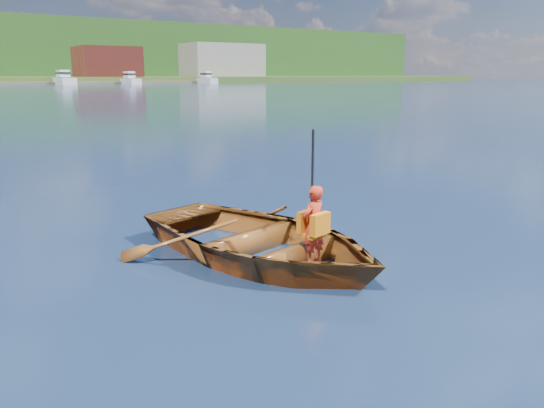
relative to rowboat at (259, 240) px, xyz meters
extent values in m
plane|color=#0F2142|center=(-0.92, -0.45, -0.29)|extent=(600.00, 600.00, 0.00)
imported|color=brown|center=(0.00, 0.00, 0.00)|extent=(4.04, 4.91, 0.89)
imported|color=red|center=(0.37, -0.83, 0.37)|extent=(0.46, 0.36, 1.12)
cube|color=orange|center=(0.40, -0.95, 0.41)|extent=(0.35, 0.18, 0.30)
cube|color=orange|center=(0.34, -0.72, 0.41)|extent=(0.35, 0.16, 0.30)
cube|color=orange|center=(0.37, -0.83, 0.23)|extent=(0.35, 0.29, 0.05)
cylinder|color=black|center=(0.48, -0.65, 0.73)|extent=(0.04, 0.04, 1.85)
cube|color=brown|center=(44.08, 164.55, 6.21)|extent=(18.00, 16.00, 9.00)
cube|color=gray|center=(84.08, 164.55, 7.21)|extent=(26.00, 16.00, 11.00)
cube|color=silver|center=(26.47, 142.55, 0.53)|extent=(3.52, 12.59, 2.06)
cube|color=silver|center=(26.47, 143.81, 2.66)|extent=(2.47, 5.66, 1.80)
cube|color=black|center=(26.47, 143.81, 2.76)|extent=(2.54, 5.92, 0.50)
cube|color=silver|center=(44.04, 142.55, 0.41)|extent=(2.87, 10.27, 1.75)
cube|color=silver|center=(44.04, 143.58, 2.36)|extent=(2.01, 4.62, 1.80)
cube|color=black|center=(44.04, 143.58, 2.46)|extent=(2.07, 4.82, 0.50)
cube|color=silver|center=(67.64, 142.55, 0.45)|extent=(2.58, 9.20, 1.85)
cube|color=silver|center=(67.64, 143.47, 2.46)|extent=(1.80, 4.14, 1.80)
cube|color=black|center=(67.64, 143.47, 2.56)|extent=(1.85, 4.32, 0.50)
cylinder|color=#382314|center=(96.10, 269.77, 19.24)|extent=(0.80, 0.80, 2.97)
sphere|color=#284D1C|center=(96.10, 269.77, 23.20)|extent=(5.55, 5.55, 5.55)
cylinder|color=#382314|center=(36.20, 261.24, 17.32)|extent=(0.80, 0.80, 2.55)
sphere|color=#284D1C|center=(36.20, 261.24, 20.71)|extent=(4.75, 4.75, 4.75)
cylinder|color=#382314|center=(79.60, 217.25, 8.65)|extent=(0.80, 0.80, 2.81)
sphere|color=#284D1C|center=(79.60, 217.25, 12.40)|extent=(5.25, 5.25, 5.25)
cylinder|color=#382314|center=(44.50, 225.83, 10.75)|extent=(0.80, 0.80, 3.57)
sphere|color=#284D1C|center=(44.50, 225.83, 15.51)|extent=(6.67, 6.67, 6.67)
cylinder|color=#382314|center=(153.69, 219.87, 9.06)|extent=(0.80, 0.80, 2.57)
sphere|color=#284D1C|center=(153.69, 219.87, 12.49)|extent=(4.80, 4.80, 4.80)
cylinder|color=#382314|center=(71.57, 200.04, 5.52)|extent=(0.80, 0.80, 3.43)
sphere|color=#284D1C|center=(71.57, 200.04, 10.10)|extent=(6.41, 6.41, 6.41)
cylinder|color=#382314|center=(83.25, 241.04, 13.66)|extent=(0.80, 0.80, 3.31)
sphere|color=#284D1C|center=(83.25, 241.04, 18.07)|extent=(6.17, 6.17, 6.17)
cylinder|color=#382314|center=(39.48, 205.08, 6.14)|extent=(0.80, 0.80, 2.65)
sphere|color=#284D1C|center=(39.48, 205.08, 9.67)|extent=(4.95, 4.95, 4.95)
camera|label=1|loc=(-3.87, -6.45, 2.39)|focal=35.00mm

